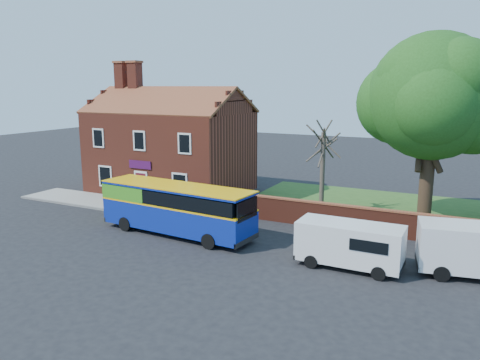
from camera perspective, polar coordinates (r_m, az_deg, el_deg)
The scene contains 10 objects.
ground at distance 26.64m, azimuth -9.98°, elevation -7.62°, with size 120.00×120.00×0.00m, color black.
pavement at distance 35.14m, azimuth -13.62°, elevation -2.99°, with size 18.00×3.50×0.12m, color gray.
kerb at distance 33.87m, azimuth -15.53°, elevation -3.61°, with size 18.00×0.15×0.14m, color slate.
grass_strip at distance 34.30m, azimuth 22.09°, elevation -3.94°, with size 26.00×12.00×0.04m, color #426B28.
shop_building at distance 38.99m, azimuth -8.45°, elevation 3.64°, with size 12.30×8.13×10.50m.
boundary_wall at distance 28.31m, azimuth 21.17°, elevation -5.36°, with size 22.00×0.38×1.60m.
bus at distance 27.79m, azimuth -8.22°, elevation -3.15°, with size 9.84×3.26×2.95m.
van_near at distance 23.16m, azimuth 13.26°, elevation -7.51°, with size 4.97×2.11×2.18m.
large_tree at distance 30.97m, azimuth 22.67°, elevation 8.93°, with size 9.69×7.66×11.81m.
bare_tree at distance 32.00m, azimuth 10.02°, elevation 1.37°, with size 2.28×2.72×6.09m.
Camera 1 is at (15.18, -20.13, 8.61)m, focal length 35.00 mm.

